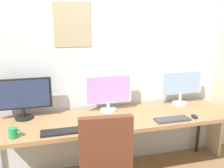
# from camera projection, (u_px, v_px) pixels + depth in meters

# --- Properties ---
(wall_back) EXTENTS (5.01, 0.11, 2.60)m
(wall_back) POSITION_uv_depth(u_px,v_px,m) (104.00, 59.00, 2.85)
(wall_back) COLOR silver
(wall_back) RESTS_ON ground_plane
(desk) EXTENTS (2.61, 0.68, 0.74)m
(desk) POSITION_uv_depth(u_px,v_px,m) (113.00, 122.00, 2.61)
(desk) COLOR #936D47
(desk) RESTS_ON ground_plane
(monitor_left) EXTENTS (0.59, 0.18, 0.43)m
(monitor_left) POSITION_uv_depth(u_px,v_px,m) (22.00, 96.00, 2.51)
(monitor_left) COLOR black
(monitor_left) RESTS_ON desk
(monitor_center) EXTENTS (0.53, 0.18, 0.42)m
(monitor_center) POSITION_uv_depth(u_px,v_px,m) (108.00, 91.00, 2.74)
(monitor_center) COLOR silver
(monitor_center) RESTS_ON desk
(monitor_right) EXTENTS (0.54, 0.18, 0.41)m
(monitor_right) POSITION_uv_depth(u_px,v_px,m) (181.00, 85.00, 2.96)
(monitor_right) COLOR silver
(monitor_right) RESTS_ON desk
(keyboard_left) EXTENTS (0.35, 0.13, 0.02)m
(keyboard_left) POSITION_uv_depth(u_px,v_px,m) (60.00, 132.00, 2.24)
(keyboard_left) COLOR black
(keyboard_left) RESTS_ON desk
(keyboard_right) EXTENTS (0.36, 0.13, 0.02)m
(keyboard_right) POSITION_uv_depth(u_px,v_px,m) (172.00, 119.00, 2.52)
(keyboard_right) COLOR #38383D
(keyboard_right) RESTS_ON desk
(computer_mouse) EXTENTS (0.06, 0.10, 0.03)m
(computer_mouse) POSITION_uv_depth(u_px,v_px,m) (194.00, 116.00, 2.58)
(computer_mouse) COLOR black
(computer_mouse) RESTS_ON desk
(coffee_mug) EXTENTS (0.11, 0.08, 0.09)m
(coffee_mug) POSITION_uv_depth(u_px,v_px,m) (13.00, 133.00, 2.14)
(coffee_mug) COLOR #1E8C4C
(coffee_mug) RESTS_ON desk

